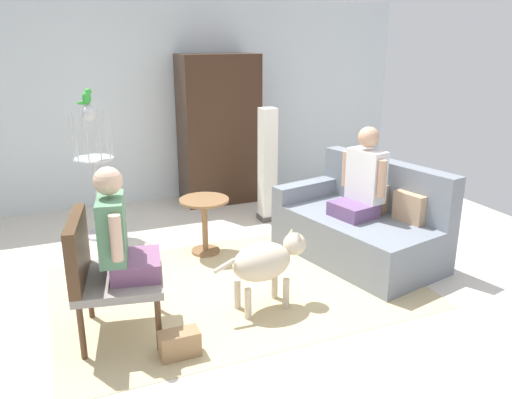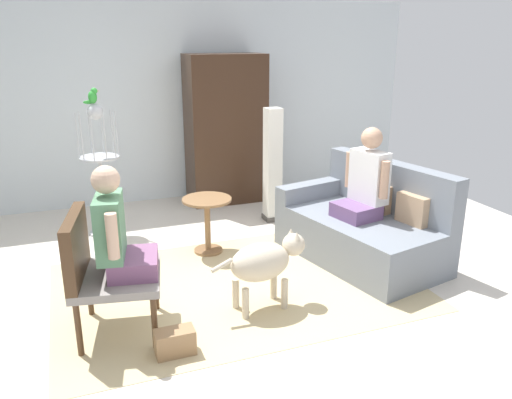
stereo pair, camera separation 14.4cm
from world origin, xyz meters
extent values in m
plane|color=beige|center=(0.00, 0.00, 0.00)|extent=(7.29, 7.29, 0.00)
cube|color=silver|center=(0.00, 2.95, 1.30)|extent=(6.67, 0.12, 2.60)
cube|color=#C6B284|center=(-0.15, 0.07, 0.00)|extent=(3.13, 2.10, 0.01)
cube|color=slate|center=(1.18, 0.20, 0.23)|extent=(1.26, 1.79, 0.46)
cube|color=slate|center=(1.55, 0.28, 0.70)|extent=(0.53, 1.62, 0.50)
cube|color=slate|center=(1.03, 0.91, 0.54)|extent=(0.94, 0.38, 0.18)
cube|color=tan|center=(1.51, -0.14, 0.60)|extent=(0.17, 0.33, 0.28)
cube|color=tan|center=(1.41, 0.31, 0.60)|extent=(0.17, 0.35, 0.28)
cylinder|color=#4C331E|center=(-0.89, -0.07, 0.21)|extent=(0.04, 0.04, 0.41)
cylinder|color=#4C331E|center=(-1.00, -0.62, 0.21)|extent=(0.04, 0.04, 0.41)
cylinder|color=#4C331E|center=(-1.40, 0.03, 0.21)|extent=(0.04, 0.04, 0.41)
cylinder|color=#4C331E|center=(-1.51, -0.53, 0.21)|extent=(0.04, 0.04, 0.41)
cube|color=gray|center=(-1.20, -0.30, 0.44)|extent=(0.73, 0.76, 0.06)
cube|color=#4C331E|center=(-1.46, -0.25, 0.71)|extent=(0.20, 0.66, 0.47)
cube|color=#6C4C7A|center=(1.11, 0.19, 0.53)|extent=(0.43, 0.45, 0.14)
cube|color=white|center=(1.25, 0.22, 0.85)|extent=(0.26, 0.41, 0.50)
sphere|color=tan|center=(1.25, 0.22, 1.22)|extent=(0.20, 0.20, 0.20)
cylinder|color=tan|center=(1.26, -0.02, 0.87)|extent=(0.08, 0.08, 0.35)
cylinder|color=tan|center=(1.16, 0.44, 0.87)|extent=(0.08, 0.08, 0.35)
cube|color=#7E4E74|center=(-1.08, -0.32, 0.54)|extent=(0.42, 0.46, 0.14)
cube|color=#598C66|center=(-1.22, -0.29, 0.84)|extent=(0.25, 0.43, 0.46)
sphere|color=#DDB293|center=(-1.22, -0.29, 1.19)|extent=(0.20, 0.20, 0.20)
cylinder|color=#DDB293|center=(-1.13, -0.06, 0.87)|extent=(0.08, 0.08, 0.32)
cylinder|color=#DDB293|center=(-1.22, -0.54, 0.87)|extent=(0.08, 0.08, 0.32)
cylinder|color=olive|center=(-0.18, 0.91, 0.57)|extent=(0.50, 0.50, 0.02)
cylinder|color=olive|center=(-0.18, 0.91, 0.28)|extent=(0.06, 0.06, 0.56)
cylinder|color=olive|center=(-0.18, 0.91, 0.01)|extent=(0.29, 0.29, 0.03)
ellipsoid|color=beige|center=(-0.09, -0.36, 0.41)|extent=(0.54, 0.36, 0.31)
sphere|color=beige|center=(0.21, -0.32, 0.51)|extent=(0.19, 0.19, 0.19)
cone|color=beige|center=(0.21, -0.28, 0.60)|extent=(0.06, 0.06, 0.06)
cone|color=beige|center=(0.22, -0.37, 0.60)|extent=(0.06, 0.06, 0.06)
cylinder|color=beige|center=(-0.42, -0.39, 0.45)|extent=(0.18, 0.06, 0.10)
cylinder|color=beige|center=(0.07, -0.24, 0.13)|extent=(0.06, 0.06, 0.26)
cylinder|color=beige|center=(0.09, -0.43, 0.13)|extent=(0.06, 0.06, 0.26)
cylinder|color=beige|center=(-0.28, -0.28, 0.13)|extent=(0.06, 0.06, 0.26)
cylinder|color=beige|center=(-0.26, -0.47, 0.13)|extent=(0.06, 0.06, 0.26)
cylinder|color=silver|center=(-1.13, 1.81, 0.01)|extent=(0.36, 0.36, 0.03)
cylinder|color=silver|center=(-1.13, 1.81, 0.44)|extent=(0.04, 0.04, 0.87)
cylinder|color=silver|center=(-1.13, 1.81, 0.88)|extent=(0.43, 0.43, 0.02)
cylinder|color=silver|center=(-0.93, 1.81, 1.13)|extent=(0.01, 0.01, 0.48)
cylinder|color=silver|center=(-0.96, 1.93, 1.13)|extent=(0.01, 0.01, 0.48)
cylinder|color=silver|center=(-1.06, 2.00, 1.13)|extent=(0.01, 0.01, 0.48)
cylinder|color=silver|center=(-1.19, 2.00, 1.13)|extent=(0.01, 0.01, 0.48)
cylinder|color=silver|center=(-1.29, 1.93, 1.13)|extent=(0.01, 0.01, 0.48)
cylinder|color=silver|center=(-1.33, 1.81, 1.13)|extent=(0.01, 0.01, 0.48)
cylinder|color=silver|center=(-1.29, 1.69, 1.13)|extent=(0.01, 0.01, 0.48)
cylinder|color=silver|center=(-1.19, 1.62, 1.13)|extent=(0.01, 0.01, 0.48)
cylinder|color=silver|center=(-1.06, 1.62, 1.13)|extent=(0.01, 0.01, 0.48)
cylinder|color=silver|center=(-0.96, 1.69, 1.13)|extent=(0.01, 0.01, 0.48)
sphere|color=silver|center=(-1.13, 1.81, 1.37)|extent=(0.17, 0.17, 0.17)
ellipsoid|color=green|center=(-1.14, 1.81, 1.53)|extent=(0.09, 0.10, 0.14)
sphere|color=green|center=(-1.12, 1.81, 1.59)|extent=(0.07, 0.07, 0.07)
cone|color=#D8BF4C|center=(-1.08, 1.81, 1.59)|extent=(0.03, 0.02, 0.02)
ellipsoid|color=green|center=(-1.18, 1.81, 1.48)|extent=(0.12, 0.03, 0.04)
cube|color=#4C4742|center=(0.80, 1.57, 0.03)|extent=(0.20, 0.20, 0.06)
cube|color=white|center=(0.80, 1.57, 0.71)|extent=(0.18, 0.18, 1.29)
cube|color=#382316|center=(0.53, 2.54, 0.96)|extent=(1.00, 0.56, 1.92)
cube|color=#99724C|center=(-0.88, -0.74, 0.09)|extent=(0.28, 0.15, 0.19)
camera|label=1|loc=(-1.58, -3.80, 2.15)|focal=36.01mm
camera|label=2|loc=(-1.44, -3.86, 2.15)|focal=36.01mm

